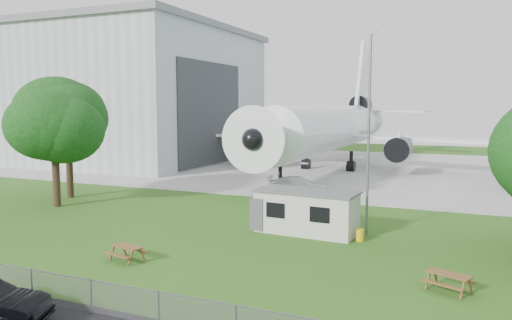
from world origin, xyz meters
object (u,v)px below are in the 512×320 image
at_px(airliner, 331,126).
at_px(site_cabin, 307,212).
at_px(picnic_west, 127,260).
at_px(picnic_east, 448,291).
at_px(hangar, 97,95).

distance_m(airliner, site_cabin, 31.74).
distance_m(site_cabin, picnic_west, 11.12).
height_order(airliner, picnic_east, airliner).
bearing_deg(hangar, airliner, -0.22).
xyz_separation_m(picnic_west, picnic_east, (15.01, 1.97, 0.00)).
xyz_separation_m(site_cabin, picnic_west, (-6.60, -8.86, -1.31)).
bearing_deg(hangar, picnic_east, -36.46).
height_order(airliner, site_cabin, airliner).
relative_size(airliner, picnic_west, 26.52).
height_order(hangar, site_cabin, hangar).
distance_m(hangar, picnic_west, 54.54).
xyz_separation_m(hangar, picnic_east, (51.15, -37.79, -9.41)).
relative_size(hangar, picnic_west, 23.89).
bearing_deg(hangar, site_cabin, -35.86).
relative_size(airliner, picnic_east, 26.52).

